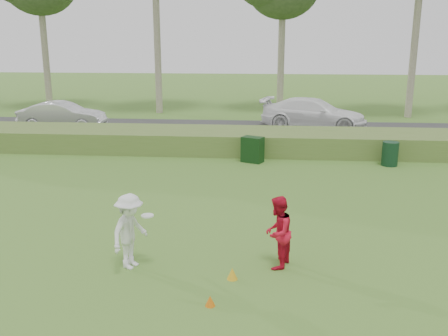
# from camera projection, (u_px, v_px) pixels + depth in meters

# --- Properties ---
(ground) EXTENTS (120.00, 120.00, 0.00)m
(ground) POSITION_uv_depth(u_px,v_px,m) (207.00, 275.00, 10.60)
(ground) COLOR #3E6E24
(ground) RESTS_ON ground
(reed_strip) EXTENTS (80.00, 3.00, 0.90)m
(reed_strip) POSITION_uv_depth(u_px,v_px,m) (240.00, 141.00, 22.04)
(reed_strip) COLOR #4C6C2B
(reed_strip) RESTS_ON ground
(park_road) EXTENTS (80.00, 6.00, 0.06)m
(park_road) POSITION_uv_depth(u_px,v_px,m) (245.00, 130.00, 26.97)
(park_road) COLOR #2D2D2D
(park_road) RESTS_ON ground
(player_white) EXTENTS (1.02, 1.23, 1.67)m
(player_white) POSITION_uv_depth(u_px,v_px,m) (130.00, 231.00, 10.75)
(player_white) COLOR white
(player_white) RESTS_ON ground
(player_red) EXTENTS (0.83, 0.94, 1.61)m
(player_red) POSITION_uv_depth(u_px,v_px,m) (278.00, 232.00, 10.77)
(player_red) COLOR red
(player_red) RESTS_ON ground
(cone_orange) EXTENTS (0.19, 0.19, 0.21)m
(cone_orange) POSITION_uv_depth(u_px,v_px,m) (210.00, 301.00, 9.34)
(cone_orange) COLOR #D7630B
(cone_orange) RESTS_ON ground
(cone_yellow) EXTENTS (0.23, 0.23, 0.25)m
(cone_yellow) POSITION_uv_depth(u_px,v_px,m) (232.00, 274.00, 10.37)
(cone_yellow) COLOR gold
(cone_yellow) RESTS_ON ground
(utility_cabinet) EXTENTS (0.96, 0.81, 1.03)m
(utility_cabinet) POSITION_uv_depth(u_px,v_px,m) (253.00, 150.00, 20.03)
(utility_cabinet) COLOR black
(utility_cabinet) RESTS_ON ground
(trash_bin) EXTENTS (0.72, 0.72, 0.94)m
(trash_bin) POSITION_uv_depth(u_px,v_px,m) (390.00, 154.00, 19.49)
(trash_bin) COLOR #10311B
(trash_bin) RESTS_ON ground
(car_mid) EXTENTS (4.57, 1.72, 1.49)m
(car_mid) POSITION_uv_depth(u_px,v_px,m) (62.00, 116.00, 26.72)
(car_mid) COLOR silver
(car_mid) RESTS_ON park_road
(car_right) EXTENTS (6.02, 3.58, 1.63)m
(car_right) POSITION_uv_depth(u_px,v_px,m) (314.00, 114.00, 27.00)
(car_right) COLOR white
(car_right) RESTS_ON park_road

